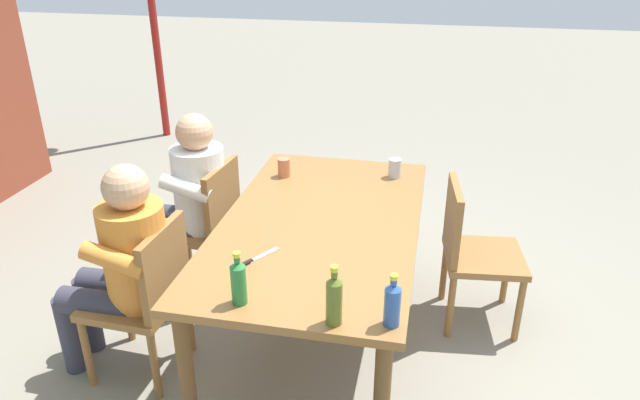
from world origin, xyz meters
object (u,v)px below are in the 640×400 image
at_px(person_in_white_shirt, 189,195).
at_px(person_in_plaid_shirt, 123,262).
at_px(chair_near_right, 471,247).
at_px(cup_terracotta, 284,167).
at_px(cup_steel, 395,168).
at_px(table_knife, 256,259).
at_px(dining_table, 320,235).
at_px(bottle_green, 239,281).
at_px(bottle_blue, 392,304).
at_px(chair_far_left, 147,293).
at_px(chair_far_right, 207,221).
at_px(bottle_olive, 334,299).

relative_size(person_in_white_shirt, person_in_plaid_shirt, 1.00).
distance_m(chair_near_right, cup_terracotta, 1.20).
distance_m(person_in_white_shirt, cup_steel, 1.28).
distance_m(person_in_plaid_shirt, table_knife, 0.72).
bearing_deg(chair_near_right, cup_steel, 60.99).
xyz_separation_m(dining_table, cup_steel, (0.66, -0.33, 0.14)).
relative_size(bottle_green, table_knife, 1.09).
height_order(bottle_blue, bottle_green, bottle_green).
height_order(chair_far_left, person_in_white_shirt, person_in_white_shirt).
relative_size(person_in_plaid_shirt, table_knife, 5.47).
xyz_separation_m(person_in_plaid_shirt, bottle_green, (-0.37, -0.74, 0.22)).
xyz_separation_m(dining_table, chair_far_left, (-0.41, 0.81, -0.20)).
bearing_deg(chair_far_right, chair_near_right, -90.04).
distance_m(person_in_plaid_shirt, bottle_green, 0.86).
xyz_separation_m(cup_steel, table_knife, (-1.10, 0.54, -0.05)).
xyz_separation_m(chair_far_left, chair_near_right, (0.80, -1.61, 0.00)).
relative_size(dining_table, bottle_green, 7.63).
height_order(bottle_blue, bottle_olive, bottle_olive).
height_order(person_in_plaid_shirt, bottle_blue, person_in_plaid_shirt).
height_order(dining_table, cup_terracotta, cup_terracotta).
relative_size(bottle_blue, table_knife, 1.04).
bearing_deg(chair_far_right, cup_terracotta, -73.18).
height_order(dining_table, person_in_plaid_shirt, person_in_plaid_shirt).
xyz_separation_m(chair_far_right, chair_far_left, (-0.80, -0.00, 0.00)).
bearing_deg(bottle_olive, dining_table, 15.30).
relative_size(chair_far_left, table_knife, 4.04).
bearing_deg(cup_steel, person_in_plaid_shirt, 130.66).
xyz_separation_m(chair_far_left, person_in_white_shirt, (0.81, 0.11, 0.17)).
relative_size(dining_table, bottle_olive, 7.01).
distance_m(cup_steel, cup_terracotta, 0.67).
xyz_separation_m(person_in_plaid_shirt, cup_terracotta, (0.94, -0.58, 0.18)).
relative_size(person_in_white_shirt, bottle_green, 5.01).
bearing_deg(chair_near_right, bottle_blue, 162.99).
distance_m(cup_steel, table_knife, 1.22).
bearing_deg(cup_steel, person_in_white_shirt, 101.76).
height_order(chair_far_right, bottle_olive, bottle_olive).
height_order(person_in_plaid_shirt, table_knife, person_in_plaid_shirt).
bearing_deg(bottle_olive, person_in_white_shirt, 42.85).
bearing_deg(bottle_green, chair_far_right, 28.47).
distance_m(chair_far_right, table_knife, 1.07).
xyz_separation_m(dining_table, person_in_white_shirt, (0.40, 0.92, -0.04)).
bearing_deg(chair_far_left, dining_table, -63.18).
bearing_deg(chair_far_left, bottle_olive, -112.12).
bearing_deg(bottle_blue, chair_far_right, 46.48).
bearing_deg(person_in_plaid_shirt, cup_terracotta, -31.61).
distance_m(chair_far_left, cup_steel, 1.60).
xyz_separation_m(chair_far_right, bottle_blue, (-1.19, -1.25, 0.38)).
height_order(dining_table, table_knife, table_knife).
distance_m(chair_far_left, person_in_plaid_shirt, 0.20).
height_order(person_in_white_shirt, bottle_blue, person_in_white_shirt).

